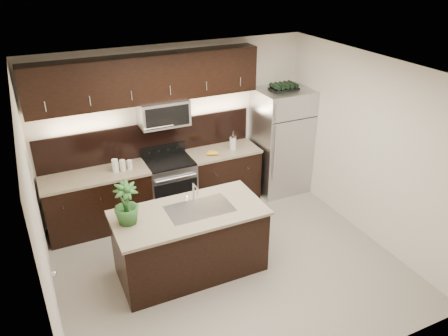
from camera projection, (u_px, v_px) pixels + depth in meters
name	position (u px, v px, depth m)	size (l,w,h in m)	color
ground	(228.00, 265.00, 6.10)	(4.50, 4.50, 0.00)	gray
room_walls	(222.00, 158.00, 5.27)	(4.52, 4.02, 2.71)	beige
counter_run	(158.00, 189.00, 7.08)	(3.51, 0.65, 0.94)	black
upper_fixtures	(149.00, 86.00, 6.47)	(3.49, 0.40, 1.66)	black
island	(190.00, 241.00, 5.80)	(1.96, 0.96, 0.94)	black
sink_faucet	(199.00, 207.00, 5.65)	(0.84, 0.50, 0.28)	silver
refrigerator	(280.00, 141.00, 7.69)	(0.90, 0.81, 1.86)	#B2B2B7
wine_rack	(284.00, 86.00, 7.25)	(0.46, 0.28, 0.11)	black
plant	(126.00, 204.00, 5.24)	(0.30, 0.30, 0.54)	#245120
canisters	(121.00, 165.00, 6.58)	(0.31, 0.09, 0.20)	silver
french_press	(233.00, 143.00, 7.28)	(0.11, 0.11, 0.32)	silver
bananas	(209.00, 153.00, 7.13)	(0.20, 0.16, 0.06)	gold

